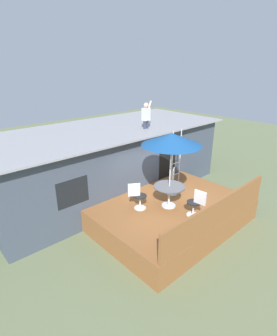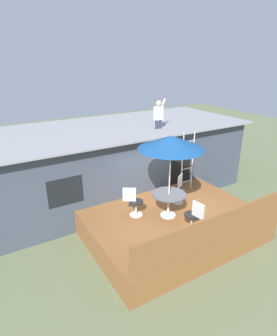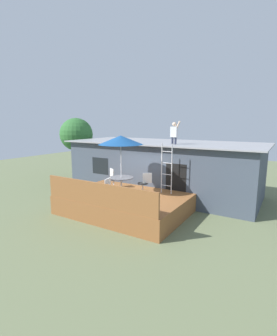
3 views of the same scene
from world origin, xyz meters
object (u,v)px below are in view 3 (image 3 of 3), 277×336
at_px(patio_table, 121,181).
at_px(person_figure, 174,132).
at_px(backyard_tree, 76,135).
at_px(step_ladder, 167,169).
at_px(patio_chair_left, 113,179).
at_px(patio_chair_right, 144,183).
at_px(patio_chair_near, 109,189).
at_px(patio_umbrella, 121,140).

bearing_deg(patio_table, person_figure, 62.30).
bearing_deg(backyard_tree, step_ladder, -19.34).
height_order(patio_chair_left, patio_chair_right, same).
relative_size(patio_chair_right, patio_chair_near, 1.00).
bearing_deg(patio_chair_right, patio_table, 0.00).
distance_m(patio_table, patio_chair_left, 1.07).
bearing_deg(patio_chair_near, patio_umbrella, 0.00).
distance_m(patio_chair_near, backyard_tree, 8.62).
bearing_deg(patio_chair_left, backyard_tree, -178.06).
bearing_deg(patio_umbrella, step_ladder, 34.32).
distance_m(patio_table, patio_chair_right, 1.01).
distance_m(patio_umbrella, person_figure, 2.88).
relative_size(step_ladder, patio_chair_left, 2.39).
bearing_deg(patio_table, patio_chair_right, 34.09).
height_order(patio_table, backyard_tree, backyard_tree).
xyz_separation_m(patio_table, person_figure, (1.33, 2.54, 2.07)).
xyz_separation_m(step_ladder, patio_chair_left, (-2.52, -0.54, -0.64)).
relative_size(person_figure, patio_chair_right, 1.21).
bearing_deg(backyard_tree, patio_chair_near, -36.48).
xyz_separation_m(patio_chair_left, patio_chair_right, (1.72, -0.01, 0.00)).
height_order(patio_chair_left, patio_chair_near, same).
distance_m(person_figure, patio_chair_left, 3.69).
relative_size(step_ladder, patio_chair_near, 2.39).
bearing_deg(backyard_tree, patio_chair_left, -30.88).
distance_m(patio_umbrella, step_ladder, 2.33).
bearing_deg(step_ladder, patio_table, -145.68).
bearing_deg(patio_chair_left, step_ladder, 44.84).
relative_size(patio_table, patio_chair_left, 1.13).
bearing_deg(step_ladder, backyard_tree, 160.66).
height_order(person_figure, backyard_tree, backyard_tree).
relative_size(person_figure, patio_chair_left, 1.21).
bearing_deg(patio_chair_near, patio_table, 0.00).
bearing_deg(patio_chair_near, person_figure, -26.39).
bearing_deg(patio_chair_left, patio_umbrella, -0.00).
xyz_separation_m(person_figure, backyard_tree, (-7.98, 1.48, -0.42)).
relative_size(step_ladder, backyard_tree, 0.52).
bearing_deg(person_figure, patio_umbrella, -117.70).
distance_m(patio_table, person_figure, 3.53).
bearing_deg(patio_chair_near, backyard_tree, 45.84).
height_order(patio_chair_left, backyard_tree, backyard_tree).
xyz_separation_m(person_figure, patio_chair_left, (-2.22, -1.96, -2.20)).
relative_size(patio_table, patio_chair_near, 1.13).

